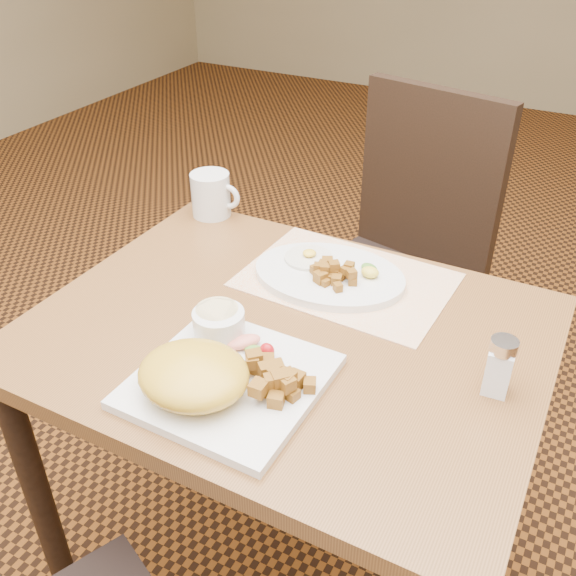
{
  "coord_description": "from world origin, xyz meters",
  "views": [
    {
      "loc": [
        0.43,
        -0.81,
        1.44
      ],
      "look_at": [
        -0.01,
        0.02,
        0.82
      ],
      "focal_mm": 40.0,
      "sensor_mm": 36.0,
      "label": 1
    }
  ],
  "objects_px": {
    "chair_far": "(402,251)",
    "plate_square": "(229,381)",
    "salt_shaker": "(500,365)",
    "table": "(286,375)",
    "plate_oval": "(329,275)",
    "coffee_mug": "(212,195)"
  },
  "relations": [
    {
      "from": "plate_square",
      "to": "coffee_mug",
      "type": "height_order",
      "value": "coffee_mug"
    },
    {
      "from": "chair_far",
      "to": "plate_square",
      "type": "distance_m",
      "value": 0.92
    },
    {
      "from": "plate_square",
      "to": "salt_shaker",
      "type": "xyz_separation_m",
      "value": [
        0.38,
        0.18,
        0.04
      ]
    },
    {
      "from": "salt_shaker",
      "to": "plate_square",
      "type": "bearing_deg",
      "value": -154.08
    },
    {
      "from": "plate_square",
      "to": "plate_oval",
      "type": "bearing_deg",
      "value": 88.42
    },
    {
      "from": "plate_square",
      "to": "coffee_mug",
      "type": "relative_size",
      "value": 2.31
    },
    {
      "from": "chair_far",
      "to": "table",
      "type": "bearing_deg",
      "value": 103.6
    },
    {
      "from": "plate_square",
      "to": "plate_oval",
      "type": "xyz_separation_m",
      "value": [
        0.01,
        0.36,
        0.0
      ]
    },
    {
      "from": "table",
      "to": "plate_oval",
      "type": "relative_size",
      "value": 2.96
    },
    {
      "from": "table",
      "to": "salt_shaker",
      "type": "height_order",
      "value": "salt_shaker"
    },
    {
      "from": "plate_square",
      "to": "salt_shaker",
      "type": "bearing_deg",
      "value": 25.92
    },
    {
      "from": "chair_far",
      "to": "salt_shaker",
      "type": "height_order",
      "value": "chair_far"
    },
    {
      "from": "table",
      "to": "plate_oval",
      "type": "distance_m",
      "value": 0.22
    },
    {
      "from": "chair_far",
      "to": "plate_square",
      "type": "relative_size",
      "value": 3.46
    },
    {
      "from": "table",
      "to": "coffee_mug",
      "type": "xyz_separation_m",
      "value": [
        -0.36,
        0.32,
        0.16
      ]
    },
    {
      "from": "plate_oval",
      "to": "chair_far",
      "type": "bearing_deg",
      "value": 91.4
    },
    {
      "from": "table",
      "to": "plate_oval",
      "type": "xyz_separation_m",
      "value": [
        0.0,
        0.18,
        0.12
      ]
    },
    {
      "from": "chair_far",
      "to": "coffee_mug",
      "type": "relative_size",
      "value": 8.02
    },
    {
      "from": "table",
      "to": "plate_oval",
      "type": "height_order",
      "value": "plate_oval"
    },
    {
      "from": "plate_square",
      "to": "salt_shaker",
      "type": "relative_size",
      "value": 2.8
    },
    {
      "from": "chair_far",
      "to": "plate_oval",
      "type": "distance_m",
      "value": 0.58
    },
    {
      "from": "salt_shaker",
      "to": "coffee_mug",
      "type": "height_order",
      "value": "coffee_mug"
    }
  ]
}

